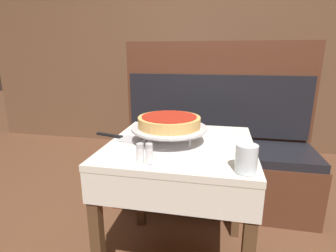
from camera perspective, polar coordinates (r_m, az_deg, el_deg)
name	(u,v)px	position (r m, az deg, el deg)	size (l,w,h in m)	color
dining_table_front	(180,163)	(1.37, 2.73, -7.95)	(0.72, 0.72, 0.75)	beige
dining_table_rear	(183,106)	(2.89, 3.33, 4.39)	(0.73, 0.73, 0.74)	#194799
booth_bench	(213,159)	(2.17, 9.75, -7.07)	(1.53, 0.53, 1.28)	#4C2819
back_wall_panel	(207,53)	(3.36, 8.56, 15.54)	(6.00, 0.04, 2.40)	brown
pizza_pan_stand	(169,129)	(1.30, 0.26, -0.61)	(0.38, 0.38, 0.08)	#ADADB2
deep_dish_pizza	(169,121)	(1.29, 0.26, 0.99)	(0.31, 0.31, 0.06)	tan
pizza_server	(121,137)	(1.42, -10.24, -2.44)	(0.28, 0.12, 0.01)	#BCBCC1
water_glass_near	(246,158)	(1.03, 16.67, -6.75)	(0.08, 0.08, 0.11)	silver
salt_shaker	(140,153)	(1.08, -6.11, -5.92)	(0.03, 0.03, 0.08)	silver
pepper_shaker	(149,154)	(1.07, -4.12, -6.03)	(0.03, 0.03, 0.08)	silver
condiment_caddy	(189,93)	(2.77, 4.59, 7.10)	(0.12, 0.12, 0.14)	black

